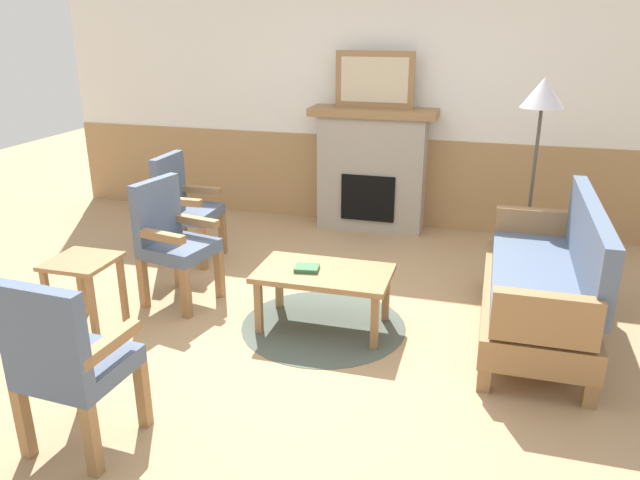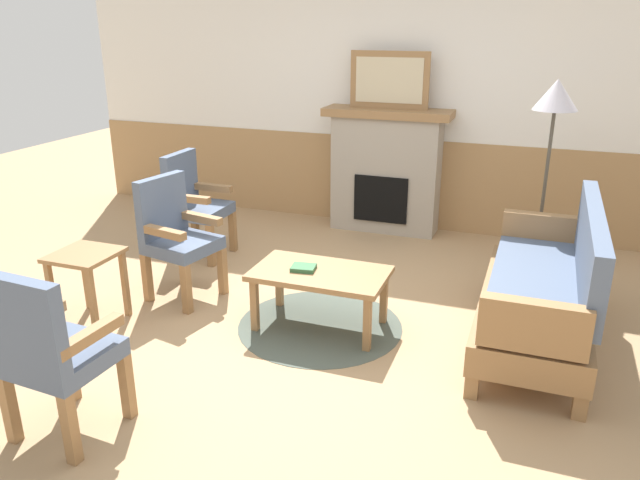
# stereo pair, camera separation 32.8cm
# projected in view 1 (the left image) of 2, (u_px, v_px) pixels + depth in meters

# --- Properties ---
(ground_plane) EXTENTS (14.00, 14.00, 0.00)m
(ground_plane) POSITION_uv_depth(u_px,v_px,m) (307.00, 325.00, 4.52)
(ground_plane) COLOR tan
(wall_back) EXTENTS (7.20, 0.14, 2.70)m
(wall_back) POSITION_uv_depth(u_px,v_px,m) (378.00, 102.00, 6.42)
(wall_back) COLOR white
(wall_back) RESTS_ON ground_plane
(fireplace) EXTENTS (1.30, 0.44, 1.28)m
(fireplace) POSITION_uv_depth(u_px,v_px,m) (372.00, 169.00, 6.42)
(fireplace) COLOR #A39989
(fireplace) RESTS_ON ground_plane
(framed_picture) EXTENTS (0.80, 0.04, 0.56)m
(framed_picture) POSITION_uv_depth(u_px,v_px,m) (375.00, 80.00, 6.11)
(framed_picture) COLOR olive
(framed_picture) RESTS_ON fireplace
(couch) EXTENTS (0.70, 1.80, 0.98)m
(couch) POSITION_uv_depth(u_px,v_px,m) (543.00, 283.00, 4.28)
(couch) COLOR olive
(couch) RESTS_ON ground_plane
(coffee_table) EXTENTS (0.96, 0.56, 0.44)m
(coffee_table) POSITION_uv_depth(u_px,v_px,m) (324.00, 278.00, 4.39)
(coffee_table) COLOR olive
(coffee_table) RESTS_ON ground_plane
(round_rug) EXTENTS (1.21, 1.21, 0.01)m
(round_rug) POSITION_uv_depth(u_px,v_px,m) (324.00, 325.00, 4.52)
(round_rug) COLOR #4C564C
(round_rug) RESTS_ON ground_plane
(book_on_table) EXTENTS (0.19, 0.16, 0.03)m
(book_on_table) POSITION_uv_depth(u_px,v_px,m) (307.00, 268.00, 4.37)
(book_on_table) COLOR #33663D
(book_on_table) RESTS_ON coffee_table
(armchair_near_fireplace) EXTENTS (0.57, 0.57, 0.98)m
(armchair_near_fireplace) POSITION_uv_depth(u_px,v_px,m) (171.00, 236.00, 4.76)
(armchair_near_fireplace) COLOR olive
(armchair_near_fireplace) RESTS_ON ground_plane
(armchair_by_window_left) EXTENTS (0.48, 0.48, 0.98)m
(armchair_by_window_left) POSITION_uv_depth(u_px,v_px,m) (183.00, 203.00, 5.62)
(armchair_by_window_left) COLOR olive
(armchair_by_window_left) RESTS_ON ground_plane
(armchair_front_left) EXTENTS (0.51, 0.51, 0.98)m
(armchair_front_left) POSITION_uv_depth(u_px,v_px,m) (67.00, 358.00, 3.05)
(armchair_front_left) COLOR olive
(armchair_front_left) RESTS_ON ground_plane
(side_table) EXTENTS (0.44, 0.44, 0.55)m
(side_table) POSITION_uv_depth(u_px,v_px,m) (83.00, 274.00, 4.32)
(side_table) COLOR olive
(side_table) RESTS_ON ground_plane
(floor_lamp_by_couch) EXTENTS (0.36, 0.36, 1.68)m
(floor_lamp_by_couch) POSITION_uv_depth(u_px,v_px,m) (542.00, 105.00, 5.13)
(floor_lamp_by_couch) COLOR #332D28
(floor_lamp_by_couch) RESTS_ON ground_plane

